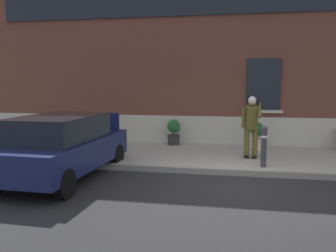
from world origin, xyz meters
TOP-DOWN VIEW (x-y plane):
  - ground_plane at (0.00, 0.00)m, footprint 80.00×80.00m
  - sidewalk at (0.00, 2.80)m, footprint 24.00×3.60m
  - curb_edge at (0.00, 0.94)m, footprint 24.00×0.12m
  - building_facade at (0.01, 5.29)m, footprint 24.00×1.52m
  - hatchback_car_navy at (-3.94, -0.06)m, footprint 1.92×4.13m
  - bollard_near_person at (0.75, 1.35)m, footprint 0.15×0.15m
  - person_on_phone at (0.47, 2.28)m, footprint 0.51×0.52m
  - planter_olive at (-4.74, 3.99)m, footprint 0.44×0.44m
  - planter_charcoal at (-2.00, 4.13)m, footprint 0.44×0.44m
  - planter_cream at (0.73, 3.80)m, footprint 0.44×0.44m

SIDE VIEW (x-z plane):
  - ground_plane at x=0.00m, z-range 0.00..0.00m
  - sidewalk at x=0.00m, z-range 0.00..0.15m
  - curb_edge at x=0.00m, z-range 0.00..0.15m
  - planter_olive at x=-4.74m, z-range 0.18..1.04m
  - planter_charcoal at x=-2.00m, z-range 0.18..1.04m
  - planter_cream at x=0.73m, z-range 0.18..1.04m
  - bollard_near_person at x=0.75m, z-range 0.19..1.24m
  - hatchback_car_navy at x=-3.94m, z-range 0.04..1.54m
  - person_on_phone at x=0.47m, z-range 0.28..2.02m
  - building_facade at x=0.01m, z-range -0.02..7.48m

